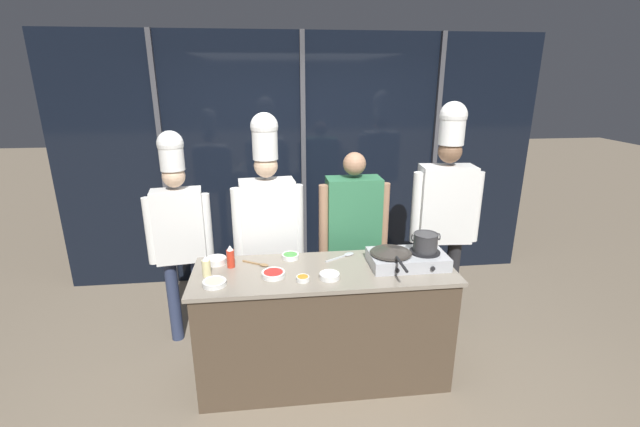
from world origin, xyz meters
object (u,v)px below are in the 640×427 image
chef_head (179,224)px  prep_bowl_garlic (216,260)px  prep_bowl_carrots (303,278)px  chef_sous (268,217)px  squeeze_bottle_oil (206,266)px  person_guest (353,228)px  prep_bowl_bell_pepper (273,274)px  squeeze_bottle_chili (230,257)px  serving_spoon_slotted (346,255)px  prep_bowl_noodles (214,283)px  prep_bowl_scallions (290,256)px  prep_bowl_bean_sprouts (329,275)px  chef_line (445,203)px  portable_stove (407,259)px  frying_pan (391,251)px  stock_pot (425,242)px  serving_spoon_solid (260,264)px

chef_head → prep_bowl_garlic: bearing=119.3°
prep_bowl_carrots → chef_sous: 0.82m
squeeze_bottle_oil → person_guest: size_ratio=0.09×
prep_bowl_bell_pepper → prep_bowl_carrots: bearing=-24.2°
squeeze_bottle_chili → serving_spoon_slotted: bearing=6.4°
prep_bowl_noodles → prep_bowl_carrots: bearing=-0.5°
squeeze_bottle_oil → chef_sous: 0.75m
chef_head → person_guest: (1.47, -0.05, -0.08)m
prep_bowl_scallions → prep_bowl_bean_sprouts: bearing=-55.8°
squeeze_bottle_chili → chef_sous: size_ratio=0.09×
chef_sous → prep_bowl_garlic: bearing=39.6°
squeeze_bottle_oil → chef_line: bearing=17.6°
prep_bowl_noodles → serving_spoon_slotted: prep_bowl_noodles is taller
portable_stove → squeeze_bottle_chili: (-1.30, 0.12, 0.03)m
prep_bowl_bell_pepper → person_guest: 0.98m
prep_bowl_bean_sprouts → chef_line: bearing=34.5°
frying_pan → prep_bowl_carrots: 0.69m
portable_stove → serving_spoon_slotted: 0.48m
prep_bowl_noodles → chef_sous: 0.86m
squeeze_bottle_oil → prep_bowl_garlic: (0.05, 0.20, -0.05)m
stock_pot → prep_bowl_garlic: size_ratio=1.41×
portable_stove → person_guest: 0.67m
prep_bowl_scallions → portable_stove: bearing=-14.5°
prep_bowl_carrots → chef_head: chef_head is taller
prep_bowl_carrots → prep_bowl_noodles: (-0.60, 0.00, 0.00)m
prep_bowl_garlic → chef_line: size_ratio=0.07×
portable_stove → serving_spoon_solid: 1.10m
portable_stove → chef_sous: 1.19m
prep_bowl_bell_pepper → chef_sous: (-0.03, 0.67, 0.20)m
prep_bowl_garlic → prep_bowl_bean_sprouts: (0.81, -0.34, -0.00)m
portable_stove → prep_bowl_bean_sprouts: bearing=-166.0°
stock_pot → prep_bowl_bean_sprouts: stock_pot is taller
squeeze_bottle_oil → serving_spoon_solid: 0.40m
squeeze_bottle_oil → serving_spoon_slotted: 1.06m
portable_stove → chef_line: (0.53, 0.63, 0.22)m
portable_stove → squeeze_bottle_oil: squeeze_bottle_oil is taller
squeeze_bottle_chili → serving_spoon_solid: (0.21, 0.01, -0.07)m
prep_bowl_bean_sprouts → serving_spoon_solid: (-0.48, 0.28, -0.02)m
prep_bowl_garlic → portable_stove: bearing=-7.8°
prep_bowl_bell_pepper → prep_bowl_bean_sprouts: same height
squeeze_bottle_oil → serving_spoon_solid: (0.37, 0.13, -0.07)m
squeeze_bottle_oil → prep_bowl_noodles: size_ratio=0.95×
serving_spoon_slotted → prep_bowl_carrots: bearing=-133.7°
prep_bowl_scallions → prep_bowl_noodles: bearing=-144.2°
prep_bowl_scallions → serving_spoon_solid: bearing=-157.4°
prep_bowl_garlic → chef_head: chef_head is taller
squeeze_bottle_chili → serving_spoon_solid: size_ratio=0.83×
portable_stove → prep_bowl_noodles: size_ratio=3.49×
prep_bowl_bean_sprouts → serving_spoon_slotted: bearing=64.1°
squeeze_bottle_chili → serving_spoon_solid: squeeze_bottle_chili is taller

